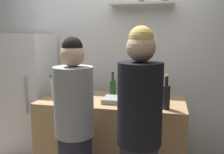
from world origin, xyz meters
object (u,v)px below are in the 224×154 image
water_bottle_plastic (53,87)px  person_grey_hoodie (75,131)px  baking_pan (120,100)px  wine_bottle_dark_glass (166,96)px  utensil_holder (67,99)px  person_blonde (139,138)px  refrigerator (29,95)px  wine_bottle_green_glass (113,87)px

water_bottle_plastic → person_grey_hoodie: bearing=-51.8°
baking_pan → wine_bottle_dark_glass: size_ratio=1.03×
water_bottle_plastic → utensil_holder: bearing=-43.6°
person_blonde → baking_pan: bearing=-36.6°
baking_pan → person_grey_hoodie: 0.63m
baking_pan → person_blonde: person_blonde is taller
baking_pan → person_blonde: size_ratio=0.20×
refrigerator → water_bottle_plastic: size_ratio=6.88×
refrigerator → baking_pan: 1.42m
utensil_holder → person_grey_hoodie: person_grey_hoodie is taller
baking_pan → refrigerator: bearing=161.0°
baking_pan → wine_bottle_green_glass: wine_bottle_green_glass is taller
baking_pan → person_grey_hoodie: size_ratio=0.21×
wine_bottle_dark_glass → utensil_holder: bearing=-178.0°
wine_bottle_green_glass → person_grey_hoodie: bearing=-101.8°
refrigerator → utensil_holder: refrigerator is taller
person_blonde → wine_bottle_green_glass: bearing=-35.6°
refrigerator → wine_bottle_dark_glass: size_ratio=4.92×
refrigerator → wine_bottle_dark_glass: bearing=-17.8°
wine_bottle_dark_glass → wine_bottle_green_glass: (-0.60, 0.38, -0.02)m
utensil_holder → water_bottle_plastic: (-0.29, 0.28, 0.05)m
wine_bottle_dark_glass → water_bottle_plastic: size_ratio=1.40×
water_bottle_plastic → baking_pan: bearing=-8.5°
water_bottle_plastic → person_grey_hoodie: size_ratio=0.15×
utensil_holder → wine_bottle_dark_glass: (1.00, 0.03, 0.07)m
refrigerator → wine_bottle_green_glass: bearing=-9.6°
wine_bottle_dark_glass → refrigerator: bearing=162.2°
refrigerator → baking_pan: refrigerator is taller
wine_bottle_green_glass → person_grey_hoodie: person_grey_hoodie is taller
utensil_holder → water_bottle_plastic: bearing=136.4°
person_grey_hoodie → person_blonde: person_blonde is taller
refrigerator → person_grey_hoodie: (1.04, -1.00, -0.02)m
wine_bottle_dark_glass → person_blonde: (-0.19, -0.54, -0.21)m
refrigerator → wine_bottle_green_glass: refrigerator is taller
wine_bottle_dark_glass → baking_pan: bearing=165.6°
utensil_holder → person_blonde: (0.81, -0.51, -0.13)m
person_grey_hoodie → baking_pan: bearing=-165.1°
wine_bottle_green_glass → person_blonde: size_ratio=0.17×
refrigerator → water_bottle_plastic: bearing=-33.1°
wine_bottle_dark_glass → water_bottle_plastic: (-1.29, 0.24, -0.02)m
utensil_holder → person_blonde: person_blonde is taller
baking_pan → utensil_holder: 0.55m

